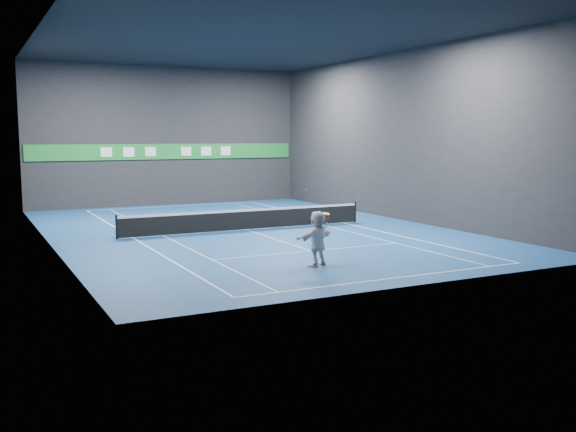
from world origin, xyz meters
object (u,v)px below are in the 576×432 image
player (317,238)px  tennis_net (247,219)px  tennis_racket (325,218)px  tennis_ball (306,190)px

player → tennis_net: (1.20, 9.04, -0.43)m
tennis_net → tennis_racket: bearing=-95.5°
player → tennis_ball: tennis_ball is taller
player → tennis_racket: player is taller
tennis_net → tennis_racket: 9.10m
tennis_ball → tennis_racket: bearing=-17.1°
player → tennis_racket: size_ratio=3.12×
tennis_net → player: bearing=-97.5°
tennis_ball → tennis_racket: (0.64, -0.20, -0.97)m
player → tennis_racket: (0.33, 0.05, 0.71)m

